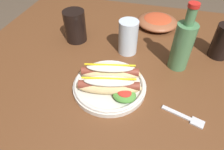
{
  "coord_description": "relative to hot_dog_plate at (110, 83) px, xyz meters",
  "views": [
    {
      "loc": [
        0.05,
        -0.58,
        1.22
      ],
      "look_at": [
        -0.07,
        -0.13,
        0.77
      ],
      "focal_mm": 32.29,
      "sensor_mm": 36.0,
      "label": 1
    }
  ],
  "objects": [
    {
      "name": "water_cup",
      "position": [
        0.01,
        0.21,
        0.04
      ],
      "size": [
        0.07,
        0.07,
        0.13
      ],
      "primitive_type": "cylinder",
      "color": "silver",
      "rests_on": "dining_table"
    },
    {
      "name": "side_bowl",
      "position": [
        0.1,
        0.43,
        -0.0
      ],
      "size": [
        0.18,
        0.18,
        0.05
      ],
      "color": "brown",
      "rests_on": "dining_table"
    },
    {
      "name": "glass_bottle",
      "position": [
        0.2,
        0.17,
        0.07
      ],
      "size": [
        0.07,
        0.07,
        0.23
      ],
      "color": "#4C7F51",
      "rests_on": "dining_table"
    },
    {
      "name": "dining_table",
      "position": [
        0.07,
        0.16,
        -0.12
      ],
      "size": [
        1.29,
        0.98,
        0.74
      ],
      "color": "brown",
      "rests_on": "ground_plane"
    },
    {
      "name": "extra_cup",
      "position": [
        -0.21,
        0.24,
        0.04
      ],
      "size": [
        0.09,
        0.09,
        0.13
      ],
      "primitive_type": "cylinder",
      "color": "black",
      "rests_on": "dining_table"
    },
    {
      "name": "soda_cup",
      "position": [
        0.35,
        0.27,
        0.04
      ],
      "size": [
        0.07,
        0.07,
        0.13
      ],
      "primitive_type": "cylinder",
      "color": "black",
      "rests_on": "dining_table"
    },
    {
      "name": "hot_dog_plate",
      "position": [
        0.0,
        0.0,
        0.0
      ],
      "size": [
        0.23,
        0.23,
        0.08
      ],
      "color": "silver",
      "rests_on": "dining_table"
    },
    {
      "name": "fork",
      "position": [
        0.23,
        -0.05,
        -0.02
      ],
      "size": [
        0.12,
        0.05,
        0.0
      ],
      "rotation": [
        0.0,
        0.0,
        -0.31
      ],
      "color": "silver",
      "rests_on": "dining_table"
    }
  ]
}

